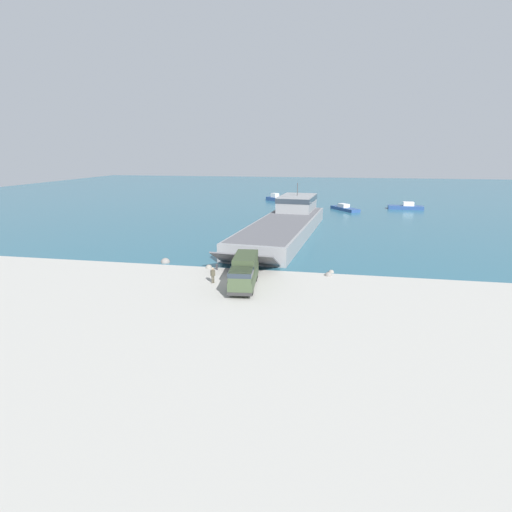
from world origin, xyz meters
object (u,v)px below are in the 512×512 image
Objects in this scene: military_truck at (244,272)px; moored_boat_c at (406,207)px; moored_boat_a at (345,208)px; mooring_bollard at (217,266)px; moored_boat_b at (276,198)px; soldier_on_ramp at (213,274)px; landing_craft at (286,222)px.

military_truck reaches higher than moored_boat_c.
moored_boat_a is 15.43m from moored_boat_c.
mooring_bollard is (-16.32, -53.60, -0.09)m from moored_boat_a.
moored_boat_b reaches higher than mooring_bollard.
soldier_on_ramp is 73.92m from moored_boat_b.
moored_boat_b is 35.12m from moored_boat_c.
military_truck is 68.88m from moored_boat_c.
landing_craft is 45.77m from moored_boat_b.
soldier_on_ramp is 60.48m from moored_boat_a.
mooring_bollard is at bearing 42.77° from moored_boat_b.
landing_craft reaches higher than moored_boat_a.
moored_boat_c is at bearing 151.83° from military_truck.
military_truck is at bearing 159.80° from moored_boat_c.
soldier_on_ramp is at bearing -102.83° from military_truck.
landing_craft is 5.21× the size of military_truck.
landing_craft is 6.63× the size of moored_boat_b.
landing_craft is at bearing 145.92° from moored_boat_c.
soldier_on_ramp is at bearing -78.63° from mooring_bollard.
landing_craft is 29.26m from military_truck.
mooring_bollard is (-4.49, 5.36, -1.19)m from military_truck.
mooring_bollard is at bearing 39.21° from moored_boat_a.
landing_craft is at bearing 50.85° from moored_boat_b.
soldier_on_ramp is (-4.62, -28.78, -0.95)m from landing_craft.
military_truck reaches higher than soldier_on_ramp.
soldier_on_ramp is 69.89m from moored_boat_c.
military_truck is 60.14m from moored_boat_a.
moored_boat_b is 68.97m from mooring_bollard.
landing_craft reaches higher than moored_boat_b.
moored_boat_a is 11.44× the size of mooring_bollard.
landing_craft reaches higher than soldier_on_ramp.
mooring_bollard is (-0.99, 4.91, -0.55)m from soldier_on_ramp.
moored_boat_b is 0.77× the size of moored_boat_c.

